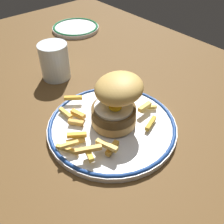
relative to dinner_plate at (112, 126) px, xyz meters
The scene contains 6 objects.
ground_plane 6.18cm from the dinner_plate, 121.52° to the right, with size 145.01×109.67×4.00cm, color brown.
dinner_plate is the anchor object (origin of this frame).
burger 6.20cm from the dinner_plate, 88.54° to the left, with size 11.77×12.10×10.96cm.
fries_pile 4.03cm from the dinner_plate, 95.31° to the right, with size 20.19×23.36×2.54cm.
water_glass 25.19cm from the dinner_plate, behind, with size 7.51×7.51×9.37cm.
side_plate 52.87cm from the dinner_plate, 153.76° to the left, with size 16.66×16.66×1.60cm.
Camera 1 is at (31.84, -20.21, 37.48)cm, focal length 40.65 mm.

